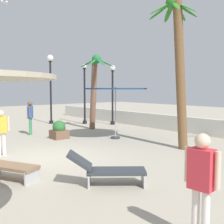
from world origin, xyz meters
The scene contains 15 objects.
ground_plane centered at (0.00, 0.00, 0.00)m, with size 56.00×56.00×0.00m, color #B2A893.
boundary_wall centered at (0.00, 8.18, 0.42)m, with size 25.20×0.30×0.84m, color silver.
patio_umbrella_0 centered at (-1.32, 4.16, 2.24)m, with size 2.89×2.89×2.45m.
palm_tree_1 centered at (1.73, 4.75, 3.58)m, with size 2.01×2.00×5.93m.
palm_tree_2 centered at (-4.28, 5.12, 2.61)m, with size 2.00×1.93×4.22m.
lamp_post_0 centered at (-6.76, 6.12, 2.06)m, with size 0.29×0.29×3.90m.
lamp_post_1 centered at (-5.29, 7.29, 2.32)m, with size 0.36×0.36×3.81m.
lamp_post_2 centered at (-8.22, 4.43, 3.01)m, with size 0.43×0.43×4.52m.
lounge_chair_0 centered at (3.34, -0.07, 0.40)m, with size 1.60×1.81×0.83m.
lounge_chair_1 centered at (1.25, -1.80, 0.39)m, with size 1.93×1.35×0.84m.
guest_0 centered at (6.22, -0.56, 1.02)m, with size 0.56×0.27×1.68m.
guest_1 centered at (-1.29, -1.04, 0.96)m, with size 0.31×0.55×1.59m.
guest_2 centered at (-4.82, 1.53, 1.03)m, with size 0.48×0.40×1.70m.
seagull_1 centered at (-7.03, 1.20, 6.98)m, with size 1.26×0.70×0.14m.
planter centered at (-2.97, 2.12, 0.38)m, with size 0.70×0.70×0.85m.
Camera 1 is at (8.46, -4.13, 2.34)m, focal length 44.59 mm.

